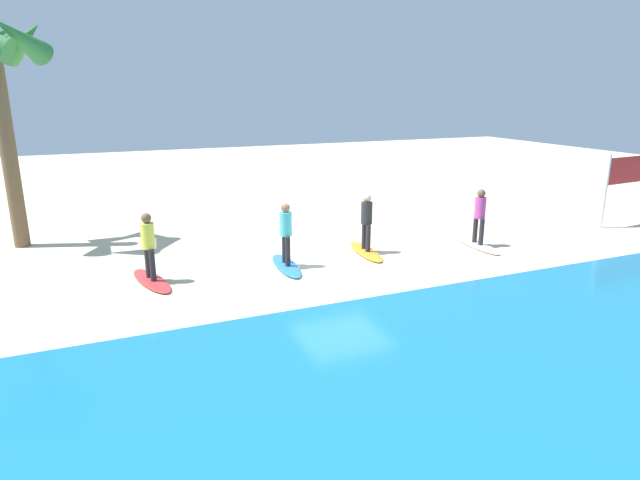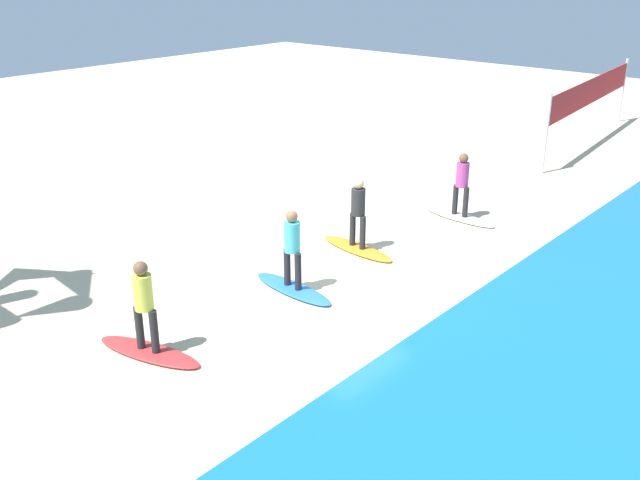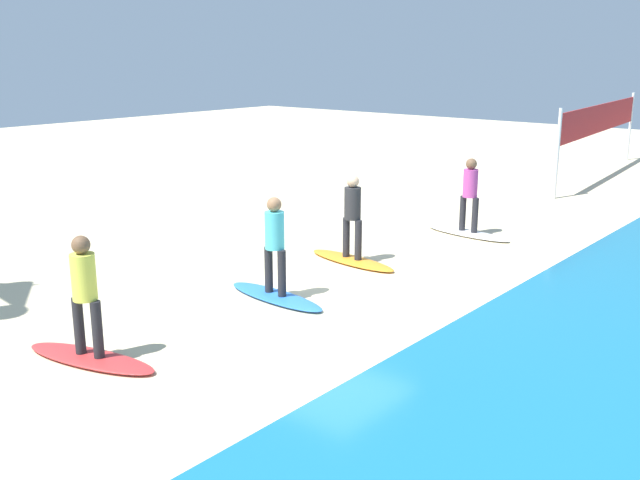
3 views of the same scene
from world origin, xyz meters
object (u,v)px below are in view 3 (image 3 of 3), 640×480
object	(u,v)px
volleyball_net	(601,121)
surfboard_orange	(352,260)
surfboard_blue	(276,296)
surfboard_red	(91,358)
surfer_red	(85,287)
surfer_orange	(352,211)
surfer_white	(470,190)
surfboard_white	(468,233)
surfer_blue	(275,239)

from	to	relation	value
volleyball_net	surfboard_orange	bearing A→B (deg)	-0.56
surfboard_blue	surfboard_red	world-z (taller)	same
surfboard_red	surfer_red	size ratio (longest dim) A/B	1.28
surfboard_red	surfboard_blue	bearing A→B (deg)	73.57
surfer_orange	surfboard_red	distance (m)	6.02
surfboard_blue	surfer_orange	bearing A→B (deg)	101.52
surfer_red	surfboard_red	bearing A→B (deg)	-90.00
surfer_white	surfboard_red	world-z (taller)	surfer_white
surfboard_orange	surfboard_blue	distance (m)	2.55
surfer_red	volleyball_net	xyz separation A→B (m)	(-19.09, 0.01, 0.75)
surfboard_white	surfboard_orange	bearing A→B (deg)	-96.65
surfer_white	surfer_red	size ratio (longest dim) A/B	1.00
surfboard_blue	surfer_blue	xyz separation A→B (m)	(0.00, 0.00, 0.99)
surfer_white	volleyball_net	distance (m)	9.81
surfboard_blue	surfer_blue	distance (m)	0.99
surfer_orange	surfer_blue	distance (m)	2.55
surfer_red	volleyball_net	bearing A→B (deg)	179.98
volleyball_net	surfboard_red	bearing A→B (deg)	-0.02
surfer_orange	surfboard_red	size ratio (longest dim) A/B	0.78
surfer_white	surfer_red	bearing A→B (deg)	-3.50
surfboard_white	surfboard_orange	size ratio (longest dim) A/B	1.00
surfer_blue	surfboard_red	size ratio (longest dim) A/B	0.78
surfboard_orange	surfer_white	bearing A→B (deg)	84.83
surfboard_orange	surfboard_blue	bearing A→B (deg)	-76.46
surfboard_blue	volleyball_net	distance (m)	15.78
surfer_red	volleyball_net	world-z (taller)	volleyball_net
surfer_white	surfboard_blue	xyz separation A→B (m)	(5.92, -0.38, -0.99)
surfboard_white	surfboard_orange	xyz separation A→B (m)	(3.39, -0.70, 0.00)
surfer_white	surfboard_blue	size ratio (longest dim) A/B	0.78
surfer_blue	surfer_white	bearing A→B (deg)	176.33
surfer_white	surfer_blue	bearing A→B (deg)	-3.67
surfer_blue	surfer_red	size ratio (longest dim) A/B	1.00
surfboard_white	surfboard_blue	distance (m)	5.93
volleyball_net	surfboard_blue	bearing A→B (deg)	0.68
surfboard_red	surfboard_orange	bearing A→B (deg)	77.99
surfboard_white	surfer_blue	distance (m)	6.01
surfer_orange	surfboard_blue	bearing A→B (deg)	7.13
surfer_blue	volleyball_net	size ratio (longest dim) A/B	0.18
volleyball_net	surfer_orange	bearing A→B (deg)	-0.56
surfboard_white	surfer_orange	size ratio (longest dim) A/B	1.28
surfer_blue	volleyball_net	distance (m)	15.70
surfboard_white	surfer_orange	xyz separation A→B (m)	(3.39, -0.70, 0.99)
surfboard_red	volleyball_net	world-z (taller)	volleyball_net
surfboard_blue	surfboard_white	bearing A→B (deg)	90.73
surfer_orange	surfboard_blue	distance (m)	2.73
surfer_orange	surfer_white	bearing A→B (deg)	168.41
surfer_white	surfboard_orange	distance (m)	3.60
surfer_white	surfer_orange	xyz separation A→B (m)	(3.39, -0.70, 0.00)
surfboard_orange	volleyball_net	world-z (taller)	volleyball_net
surfer_white	surfboard_white	bearing A→B (deg)	0.00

